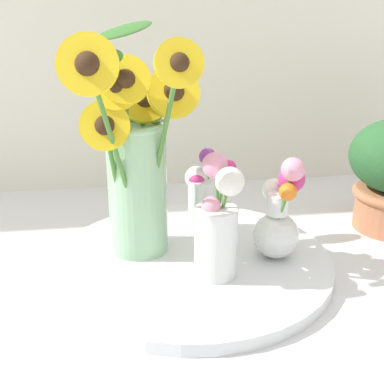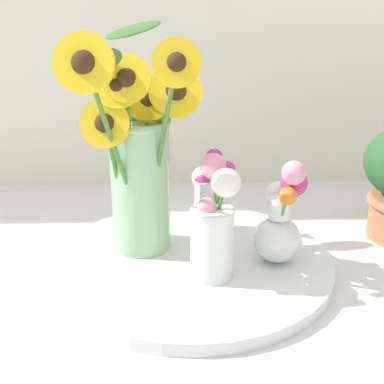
{
  "view_description": "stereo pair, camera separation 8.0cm",
  "coord_description": "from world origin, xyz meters",
  "px_view_note": "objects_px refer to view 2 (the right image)",
  "views": [
    {
      "loc": [
        -0.09,
        -0.68,
        0.42
      ],
      "look_at": [
        0.01,
        0.06,
        0.13
      ],
      "focal_mm": 50.0,
      "sensor_mm": 36.0,
      "label": 1
    },
    {
      "loc": [
        -0.01,
        -0.69,
        0.42
      ],
      "look_at": [
        0.01,
        0.06,
        0.13
      ],
      "focal_mm": 50.0,
      "sensor_mm": 36.0,
      "label": 2
    }
  ],
  "objects_px": {
    "vase_small_center": "(214,225)",
    "vase_bulb_right": "(281,221)",
    "mason_jar_sunflowers": "(138,158)",
    "serving_tray": "(192,263)",
    "vase_small_back": "(209,198)"
  },
  "relations": [
    {
      "from": "serving_tray",
      "to": "vase_small_center",
      "type": "xyz_separation_m",
      "value": [
        0.03,
        -0.05,
        0.09
      ]
    },
    {
      "from": "mason_jar_sunflowers",
      "to": "vase_small_center",
      "type": "relative_size",
      "value": 1.98
    },
    {
      "from": "vase_small_back",
      "to": "vase_small_center",
      "type": "bearing_deg",
      "value": -90.99
    },
    {
      "from": "vase_small_center",
      "to": "vase_small_back",
      "type": "bearing_deg",
      "value": 89.01
    },
    {
      "from": "vase_small_center",
      "to": "vase_bulb_right",
      "type": "distance_m",
      "value": 0.11
    },
    {
      "from": "serving_tray",
      "to": "vase_small_center",
      "type": "bearing_deg",
      "value": -60.13
    },
    {
      "from": "serving_tray",
      "to": "vase_small_back",
      "type": "bearing_deg",
      "value": 71.56
    },
    {
      "from": "vase_bulb_right",
      "to": "vase_small_back",
      "type": "distance_m",
      "value": 0.15
    },
    {
      "from": "serving_tray",
      "to": "mason_jar_sunflowers",
      "type": "distance_m",
      "value": 0.19
    },
    {
      "from": "vase_small_center",
      "to": "serving_tray",
      "type": "bearing_deg",
      "value": 119.87
    },
    {
      "from": "serving_tray",
      "to": "mason_jar_sunflowers",
      "type": "relative_size",
      "value": 1.23
    },
    {
      "from": "vase_small_back",
      "to": "serving_tray",
      "type": "bearing_deg",
      "value": -108.44
    },
    {
      "from": "mason_jar_sunflowers",
      "to": "vase_small_center",
      "type": "distance_m",
      "value": 0.16
    },
    {
      "from": "vase_small_center",
      "to": "vase_small_back",
      "type": "relative_size",
      "value": 1.2
    },
    {
      "from": "serving_tray",
      "to": "vase_small_back",
      "type": "height_order",
      "value": "vase_small_back"
    }
  ]
}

